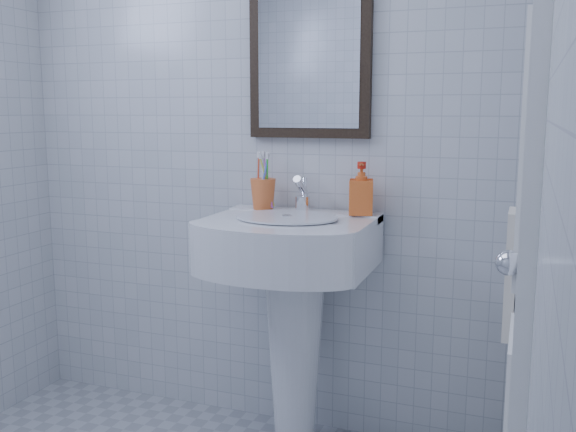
% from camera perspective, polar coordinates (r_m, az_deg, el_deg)
% --- Properties ---
extents(wall_back, '(2.20, 0.02, 2.50)m').
position_cam_1_polar(wall_back, '(2.70, -2.79, 7.25)').
color(wall_back, silver).
rests_on(wall_back, ground).
extents(wall_right, '(0.02, 2.40, 2.50)m').
position_cam_1_polar(wall_right, '(1.29, 21.94, 4.33)').
color(wall_right, silver).
rests_on(wall_right, ground).
extents(washbasin, '(0.62, 0.46, 0.96)m').
position_cam_1_polar(washbasin, '(2.52, 0.39, -6.89)').
color(washbasin, white).
rests_on(washbasin, ground).
extents(faucet, '(0.06, 0.13, 0.15)m').
position_cam_1_polar(faucet, '(2.55, 1.28, 1.72)').
color(faucet, silver).
rests_on(faucet, washbasin).
extents(toothbrush_cup, '(0.11, 0.11, 0.12)m').
position_cam_1_polar(toothbrush_cup, '(2.61, -2.23, 1.97)').
color(toothbrush_cup, orange).
rests_on(toothbrush_cup, washbasin).
extents(soap_dispenser, '(0.11, 0.11, 0.20)m').
position_cam_1_polar(soap_dispenser, '(2.48, 6.53, 2.44)').
color(soap_dispenser, '#CC4E13').
rests_on(soap_dispenser, washbasin).
extents(wall_mirror, '(0.50, 0.04, 0.62)m').
position_cam_1_polar(wall_mirror, '(2.61, 1.91, 13.78)').
color(wall_mirror, black).
rests_on(wall_mirror, wall_back).
extents(bathroom_door, '(0.04, 0.80, 2.00)m').
position_cam_1_polar(bathroom_door, '(1.86, 20.52, -2.00)').
color(bathroom_door, white).
rests_on(bathroom_door, ground).
extents(towel_ring, '(0.01, 0.18, 0.18)m').
position_cam_1_polar(towel_ring, '(1.99, 20.04, 0.15)').
color(towel_ring, silver).
rests_on(towel_ring, wall_right).
extents(hand_towel, '(0.03, 0.16, 0.38)m').
position_cam_1_polar(hand_towel, '(2.02, 19.19, -4.86)').
color(hand_towel, white).
rests_on(hand_towel, towel_ring).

